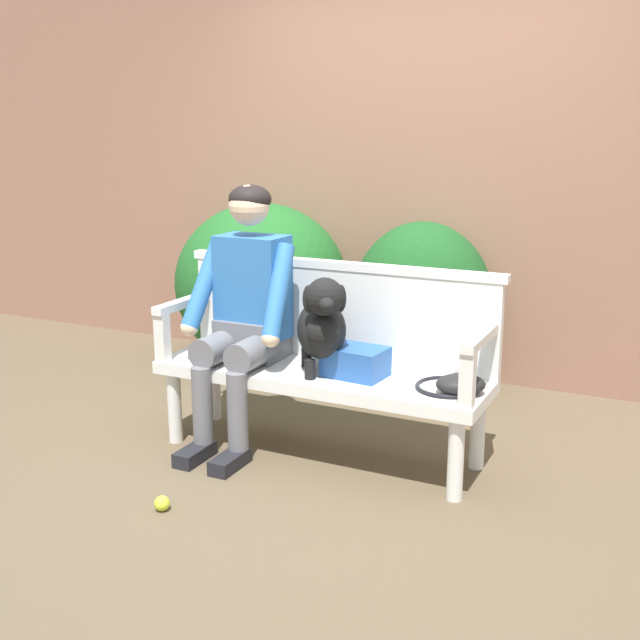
{
  "coord_description": "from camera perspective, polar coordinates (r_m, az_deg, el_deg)",
  "views": [
    {
      "loc": [
        1.57,
        -3.23,
        1.57
      ],
      "look_at": [
        0.0,
        0.0,
        0.68
      ],
      "focal_mm": 43.81,
      "sensor_mm": 36.0,
      "label": 1
    }
  ],
  "objects": [
    {
      "name": "ground_plane",
      "position": [
        3.92,
        0.0,
        -9.75
      ],
      "size": [
        40.0,
        40.0,
        0.0
      ],
      "primitive_type": "plane",
      "color": "brown"
    },
    {
      "name": "brick_garden_fence",
      "position": [
        5.12,
        8.23,
        11.44
      ],
      "size": [
        8.0,
        0.3,
        2.73
      ],
      "primitive_type": "cube",
      "color": "#936651",
      "rests_on": "ground"
    },
    {
      "name": "hedge_bush_mid_left",
      "position": [
        5.27,
        -4.32,
        2.61
      ],
      "size": [
        1.17,
        1.12,
        1.09
      ],
      "primitive_type": "ellipsoid",
      "color": "#1E5B23",
      "rests_on": "ground"
    },
    {
      "name": "hedge_bush_far_right",
      "position": [
        4.87,
        7.41,
        1.18
      ],
      "size": [
        0.88,
        0.82,
        1.02
      ],
      "primitive_type": "ellipsoid",
      "color": "#194C1E",
      "rests_on": "ground"
    },
    {
      "name": "garden_bench",
      "position": [
        3.79,
        0.0,
        -4.55
      ],
      "size": [
        1.63,
        0.48,
        0.43
      ],
      "color": "white",
      "rests_on": "ground"
    },
    {
      "name": "bench_backrest",
      "position": [
        3.88,
        1.36,
        0.73
      ],
      "size": [
        1.67,
        0.06,
        0.5
      ],
      "color": "white",
      "rests_on": "garden_bench"
    },
    {
      "name": "bench_armrest_left_end",
      "position": [
        4.04,
        -10.51,
        0.21
      ],
      "size": [
        0.06,
        0.48,
        0.28
      ],
      "color": "white",
      "rests_on": "garden_bench"
    },
    {
      "name": "bench_armrest_right_end",
      "position": [
        3.38,
        11.3,
        -2.52
      ],
      "size": [
        0.06,
        0.48,
        0.28
      ],
      "color": "white",
      "rests_on": "garden_bench"
    },
    {
      "name": "person_seated",
      "position": [
        3.88,
        -5.5,
        0.97
      ],
      "size": [
        0.56,
        0.64,
        1.3
      ],
      "color": "black",
      "rests_on": "ground"
    },
    {
      "name": "dog_on_bench",
      "position": [
        3.64,
        0.17,
        -0.33
      ],
      "size": [
        0.38,
        0.47,
        0.49
      ],
      "color": "black",
      "rests_on": "garden_bench"
    },
    {
      "name": "tennis_racket",
      "position": [
        3.57,
        9.4,
        -4.73
      ],
      "size": [
        0.3,
        0.56,
        0.03
      ],
      "color": "black",
      "rests_on": "garden_bench"
    },
    {
      "name": "baseball_glove",
      "position": [
        3.48,
        10.23,
        -4.65
      ],
      "size": [
        0.28,
        0.26,
        0.09
      ],
      "primitive_type": "ellipsoid",
      "rotation": [
        0.0,
        0.0,
        0.53
      ],
      "color": "black",
      "rests_on": "garden_bench"
    },
    {
      "name": "sports_bag",
      "position": [
        3.67,
        2.61,
        -3.07
      ],
      "size": [
        0.3,
        0.23,
        0.14
      ],
      "primitive_type": "cube",
      "rotation": [
        0.0,
        0.0,
        -0.09
      ],
      "color": "#2856A3",
      "rests_on": "garden_bench"
    },
    {
      "name": "tennis_ball",
      "position": [
        3.44,
        -11.47,
        -12.99
      ],
      "size": [
        0.07,
        0.07,
        0.07
      ],
      "primitive_type": "sphere",
      "color": "#CCDB33",
      "rests_on": "ground"
    }
  ]
}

